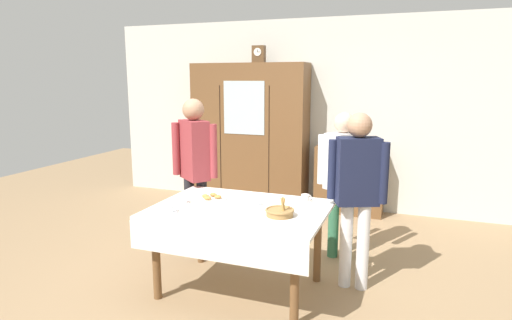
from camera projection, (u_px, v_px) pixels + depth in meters
name	position (u px, v px, depth m)	size (l,w,h in m)	color
ground_plane	(249.00, 279.00, 4.07)	(12.00, 12.00, 0.00)	#997A56
back_wall	(315.00, 114.00, 6.25)	(6.40, 0.10, 2.70)	silver
dining_table	(239.00, 220.00, 3.73)	(1.50, 1.09, 0.76)	brown
wall_cabinet	(250.00, 135.00, 6.35)	(1.70, 0.46, 2.08)	brown
mantel_clock	(259.00, 54.00, 6.08)	(0.18, 0.11, 0.24)	brown
bookshelf_low	(349.00, 180.00, 6.00)	(0.93, 0.35, 0.94)	brown
book_stack	(351.00, 145.00, 5.91)	(0.14, 0.22, 0.06)	#664C7A
tea_cup_front_edge	(305.00, 198.00, 3.93)	(0.13, 0.13, 0.06)	white
tea_cup_far_left	(170.00, 209.00, 3.60)	(0.13, 0.13, 0.06)	white
tea_cup_mid_left	(255.00, 202.00, 3.80)	(0.13, 0.13, 0.06)	white
tea_cup_far_right	(182.00, 200.00, 3.87)	(0.13, 0.13, 0.06)	white
bread_basket	(280.00, 212.00, 3.51)	(0.24, 0.24, 0.16)	#9E7542
pastry_plate	(211.00, 198.00, 3.98)	(0.28, 0.28, 0.05)	white
spoon_back_edge	(276.00, 198.00, 4.03)	(0.12, 0.02, 0.01)	silver
spoon_far_right	(302.00, 228.00, 3.23)	(0.12, 0.02, 0.01)	silver
spoon_near_right	(318.00, 206.00, 3.76)	(0.12, 0.02, 0.01)	silver
person_beside_shelf	(357.00, 184.00, 3.75)	(0.52, 0.32, 1.59)	silver
person_near_right_end	(343.00, 172.00, 4.40)	(0.52, 0.41, 1.54)	#33704C
person_behind_table_right	(195.00, 161.00, 4.51)	(0.52, 0.38, 1.67)	#232328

